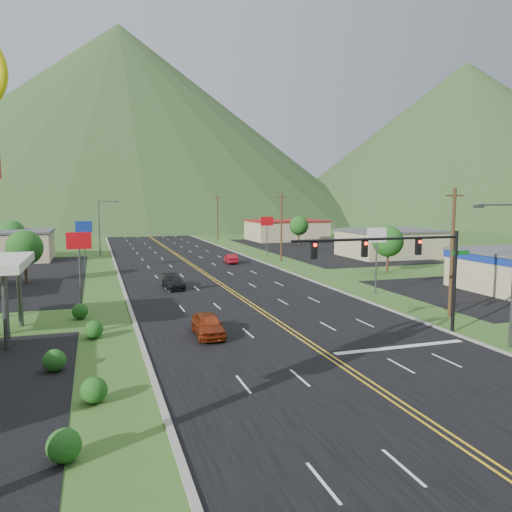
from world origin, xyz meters
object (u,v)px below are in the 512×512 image
object	(u,v)px
traffic_signal	(405,258)
car_dark_mid	(173,282)
car_red_far	(231,259)
streetlight_east	(510,265)
streetlight_west	(101,224)
car_red_near	(208,325)

from	to	relation	value
traffic_signal	car_dark_mid	xyz separation A→B (m)	(-11.73, 22.71, -4.66)
traffic_signal	car_red_far	distance (m)	40.70
traffic_signal	car_dark_mid	bearing A→B (deg)	117.31
car_dark_mid	traffic_signal	bearing A→B (deg)	-63.96
streetlight_east	car_red_far	size ratio (longest dim) A/B	2.24
streetlight_east	streetlight_west	xyz separation A→B (m)	(-22.86, 60.00, 0.00)
streetlight_east	traffic_signal	bearing A→B (deg)	139.61
car_red_near	car_red_far	xyz separation A→B (m)	(11.37, 36.26, -0.11)
streetlight_east	streetlight_west	size ratio (longest dim) A/B	1.00
streetlight_west	car_red_near	xyz separation A→B (m)	(5.93, -51.84, -4.41)
streetlight_west	car_dark_mid	distance (m)	34.20
streetlight_west	car_red_far	bearing A→B (deg)	-42.00
streetlight_east	car_red_far	world-z (taller)	streetlight_east
car_dark_mid	streetlight_east	bearing A→B (deg)	-59.68
traffic_signal	car_red_far	xyz separation A→B (m)	(-0.86, 40.43, -4.67)
streetlight_west	car_red_far	size ratio (longest dim) A/B	2.24
car_red_near	streetlight_east	bearing A→B (deg)	-23.57
streetlight_west	car_red_far	world-z (taller)	streetlight_west
traffic_signal	streetlight_east	bearing A→B (deg)	-40.39
streetlight_east	car_dark_mid	size ratio (longest dim) A/B	1.94
car_red_near	car_red_far	bearing A→B (deg)	74.75
streetlight_west	car_dark_mid	xyz separation A→B (m)	(6.43, -33.29, -4.51)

